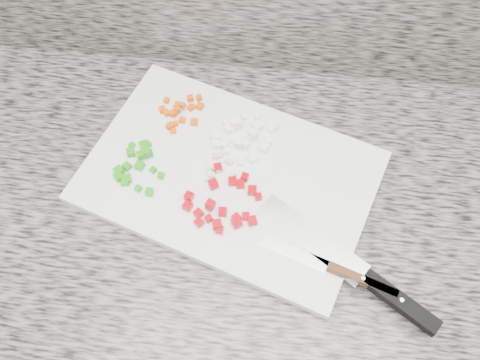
{
  "coord_description": "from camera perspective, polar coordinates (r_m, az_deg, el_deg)",
  "views": [
    {
      "loc": [
        -0.02,
        1.06,
        1.67
      ],
      "look_at": [
        -0.06,
        1.47,
        0.94
      ],
      "focal_mm": 40.0,
      "sensor_mm": 36.0,
      "label": 1
    }
  ],
  "objects": [
    {
      "name": "cabinet",
      "position": [
        1.3,
        2.65,
        -12.29
      ],
      "size": [
        3.92,
        0.62,
        0.86
      ],
      "primitive_type": "cube",
      "color": "white",
      "rests_on": "ground"
    },
    {
      "name": "countertop",
      "position": [
        0.88,
        3.84,
        -3.68
      ],
      "size": [
        3.96,
        0.64,
        0.04
      ],
      "primitive_type": "cube",
      "color": "#66615A",
      "rests_on": "cabinet"
    },
    {
      "name": "cutting_board",
      "position": [
        0.88,
        -1.15,
        0.38
      ],
      "size": [
        0.53,
        0.43,
        0.02
      ],
      "primitive_type": "cube",
      "rotation": [
        0.0,
        0.0,
        -0.32
      ],
      "color": "silver",
      "rests_on": "countertop"
    },
    {
      "name": "carrot_pile",
      "position": [
        0.94,
        -6.41,
        7.24
      ],
      "size": [
        0.08,
        0.09,
        0.02
      ],
      "color": "#DB4D04",
      "rests_on": "cutting_board"
    },
    {
      "name": "onion_pile",
      "position": [
        0.9,
        0.19,
        4.84
      ],
      "size": [
        0.11,
        0.11,
        0.02
      ],
      "color": "white",
      "rests_on": "cutting_board"
    },
    {
      "name": "green_pepper_pile",
      "position": [
        0.89,
        -11.04,
        1.53
      ],
      "size": [
        0.08,
        0.1,
        0.02
      ],
      "color": "#23920D",
      "rests_on": "cutting_board"
    },
    {
      "name": "red_pepper_pile",
      "position": [
        0.84,
        -1.85,
        -2.43
      ],
      "size": [
        0.12,
        0.12,
        0.02
      ],
      "color": "#B0020A",
      "rests_on": "cutting_board"
    },
    {
      "name": "garlic_pile",
      "position": [
        0.87,
        -2.51,
        1.36
      ],
      "size": [
        0.05,
        0.06,
        0.01
      ],
      "color": "beige",
      "rests_on": "cutting_board"
    },
    {
      "name": "chef_knife",
      "position": [
        0.81,
        13.54,
        -10.26
      ],
      "size": [
        0.28,
        0.2,
        0.02
      ],
      "rotation": [
        0.0,
        0.0,
        -0.59
      ],
      "color": "white",
      "rests_on": "cutting_board"
    },
    {
      "name": "paring_knife",
      "position": [
        0.81,
        11.06,
        -9.75
      ],
      "size": [
        0.21,
        0.08,
        0.02
      ],
      "rotation": [
        0.0,
        0.0,
        -0.32
      ],
      "color": "white",
      "rests_on": "cutting_board"
    }
  ]
}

